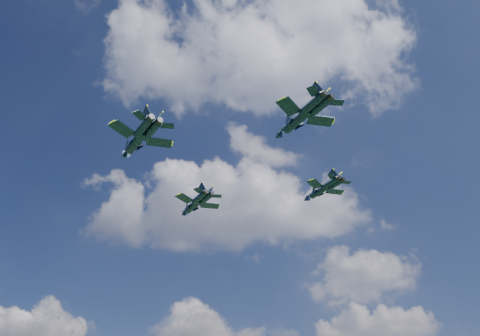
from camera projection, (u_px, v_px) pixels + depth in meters
name	position (u px, v px, depth m)	size (l,w,h in m)	color
jet_lead	(193.00, 206.00, 115.05)	(12.66, 14.10, 3.65)	black
jet_left	(135.00, 142.00, 91.39)	(14.23, 15.34, 4.03)	black
jet_right	(319.00, 191.00, 111.55)	(11.77, 12.68, 3.33)	black
jet_slot	(296.00, 121.00, 89.11)	(14.03, 15.50, 4.03)	black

